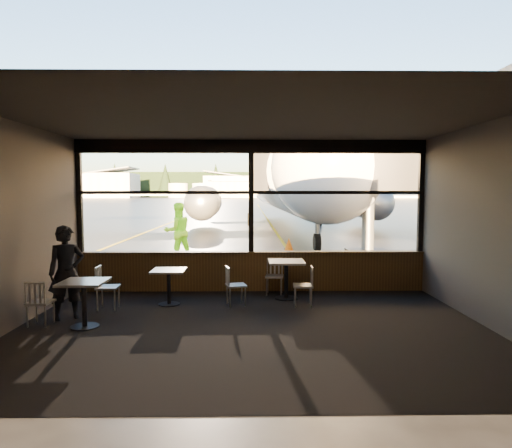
{
  "coord_description": "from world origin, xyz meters",
  "views": [
    {
      "loc": [
        -0.04,
        -10.54,
        2.31
      ],
      "look_at": [
        0.13,
        1.0,
        1.5
      ],
      "focal_mm": 32.0,
      "sensor_mm": 36.0,
      "label": 1
    }
  ],
  "objects_px": {
    "chair_near_w": "(236,286)",
    "passenger": "(66,273)",
    "airliner": "(286,140)",
    "chair_near_n": "(274,277)",
    "ground_crew": "(178,231)",
    "chair_near_e": "(303,286)",
    "cone_nose": "(289,244)",
    "chair_mid_w": "(108,288)",
    "chair_left_s": "(41,303)",
    "cafe_table_left": "(84,304)",
    "cafe_table_mid": "(169,287)",
    "cafe_table_near": "(286,280)",
    "jet_bridge": "(353,194)"
  },
  "relations": [
    {
      "from": "cone_nose",
      "to": "chair_left_s",
      "type": "bearing_deg",
      "value": -117.4
    },
    {
      "from": "chair_near_e",
      "to": "chair_near_n",
      "type": "xyz_separation_m",
      "value": [
        -0.52,
        1.03,
        0.0
      ]
    },
    {
      "from": "cafe_table_left",
      "to": "chair_near_n",
      "type": "relative_size",
      "value": 0.98
    },
    {
      "from": "chair_near_w",
      "to": "ground_crew",
      "type": "relative_size",
      "value": 0.41
    },
    {
      "from": "cafe_table_mid",
      "to": "chair_mid_w",
      "type": "height_order",
      "value": "chair_mid_w"
    },
    {
      "from": "chair_mid_w",
      "to": "ground_crew",
      "type": "xyz_separation_m",
      "value": [
        0.35,
        6.54,
        0.55
      ]
    },
    {
      "from": "airliner",
      "to": "chair_near_w",
      "type": "height_order",
      "value": "airliner"
    },
    {
      "from": "chair_near_e",
      "to": "cone_nose",
      "type": "bearing_deg",
      "value": 0.26
    },
    {
      "from": "chair_left_s",
      "to": "airliner",
      "type": "bearing_deg",
      "value": 77.7
    },
    {
      "from": "chair_near_w",
      "to": "passenger",
      "type": "height_order",
      "value": "passenger"
    },
    {
      "from": "cafe_table_mid",
      "to": "chair_left_s",
      "type": "bearing_deg",
      "value": -144.23
    },
    {
      "from": "chair_left_s",
      "to": "jet_bridge",
      "type": "bearing_deg",
      "value": 51.17
    },
    {
      "from": "cafe_table_near",
      "to": "ground_crew",
      "type": "relative_size",
      "value": 0.42
    },
    {
      "from": "ground_crew",
      "to": "cone_nose",
      "type": "xyz_separation_m",
      "value": [
        3.99,
        2.33,
        -0.72
      ]
    },
    {
      "from": "airliner",
      "to": "chair_near_n",
      "type": "relative_size",
      "value": 46.07
    },
    {
      "from": "airliner",
      "to": "cafe_table_mid",
      "type": "height_order",
      "value": "airliner"
    },
    {
      "from": "chair_near_w",
      "to": "cafe_table_left",
      "type": "bearing_deg",
      "value": -73.15
    },
    {
      "from": "passenger",
      "to": "chair_mid_w",
      "type": "bearing_deg",
      "value": 23.83
    },
    {
      "from": "chair_near_e",
      "to": "passenger",
      "type": "distance_m",
      "value": 4.51
    },
    {
      "from": "cafe_table_mid",
      "to": "chair_near_e",
      "type": "distance_m",
      "value": 2.74
    },
    {
      "from": "airliner",
      "to": "chair_near_w",
      "type": "xyz_separation_m",
      "value": [
        -2.74,
        -21.56,
        -5.38
      ]
    },
    {
      "from": "ground_crew",
      "to": "cafe_table_mid",
      "type": "bearing_deg",
      "value": 68.89
    },
    {
      "from": "cafe_table_left",
      "to": "chair_mid_w",
      "type": "xyz_separation_m",
      "value": [
        0.02,
        1.23,
        0.03
      ]
    },
    {
      "from": "chair_near_w",
      "to": "chair_left_s",
      "type": "xyz_separation_m",
      "value": [
        -3.34,
        -1.36,
        -0.0
      ]
    },
    {
      "from": "chair_mid_w",
      "to": "airliner",
      "type": "bearing_deg",
      "value": 164.52
    },
    {
      "from": "cafe_table_near",
      "to": "cafe_table_mid",
      "type": "height_order",
      "value": "cafe_table_near"
    },
    {
      "from": "chair_near_e",
      "to": "cone_nose",
      "type": "xyz_separation_m",
      "value": [
        0.47,
        8.68,
        -0.15
      ]
    },
    {
      "from": "cafe_table_mid",
      "to": "passenger",
      "type": "distance_m",
      "value": 2.01
    },
    {
      "from": "cafe_table_near",
      "to": "cone_nose",
      "type": "distance_m",
      "value": 8.09
    },
    {
      "from": "airliner",
      "to": "cone_nose",
      "type": "relative_size",
      "value": 73.35
    },
    {
      "from": "chair_near_n",
      "to": "chair_left_s",
      "type": "bearing_deg",
      "value": 35.29
    },
    {
      "from": "chair_mid_w",
      "to": "cafe_table_left",
      "type": "bearing_deg",
      "value": -3.08
    },
    {
      "from": "cafe_table_mid",
      "to": "ground_crew",
      "type": "relative_size",
      "value": 0.37
    },
    {
      "from": "chair_near_e",
      "to": "chair_mid_w",
      "type": "relative_size",
      "value": 0.95
    },
    {
      "from": "cafe_table_near",
      "to": "chair_near_e",
      "type": "distance_m",
      "value": 0.69
    },
    {
      "from": "cafe_table_mid",
      "to": "ground_crew",
      "type": "bearing_deg",
      "value": 97.22
    },
    {
      "from": "airliner",
      "to": "ground_crew",
      "type": "xyz_separation_m",
      "value": [
        -4.91,
        -15.29,
        -4.81
      ]
    },
    {
      "from": "chair_left_s",
      "to": "ground_crew",
      "type": "distance_m",
      "value": 7.74
    },
    {
      "from": "passenger",
      "to": "airliner",
      "type": "bearing_deg",
      "value": 46.3
    },
    {
      "from": "airliner",
      "to": "chair_mid_w",
      "type": "height_order",
      "value": "airliner"
    },
    {
      "from": "chair_mid_w",
      "to": "chair_near_n",
      "type": "bearing_deg",
      "value": 108.04
    },
    {
      "from": "chair_near_n",
      "to": "ground_crew",
      "type": "height_order",
      "value": "ground_crew"
    },
    {
      "from": "chair_mid_w",
      "to": "cone_nose",
      "type": "height_order",
      "value": "chair_mid_w"
    },
    {
      "from": "chair_near_w",
      "to": "ground_crew",
      "type": "height_order",
      "value": "ground_crew"
    },
    {
      "from": "airliner",
      "to": "passenger",
      "type": "xyz_separation_m",
      "value": [
        -5.78,
        -22.53,
        -4.93
      ]
    },
    {
      "from": "chair_left_s",
      "to": "chair_near_e",
      "type": "bearing_deg",
      "value": 17.84
    },
    {
      "from": "airliner",
      "to": "cafe_table_near",
      "type": "relative_size",
      "value": 45.53
    },
    {
      "from": "airliner",
      "to": "chair_near_w",
      "type": "relative_size",
      "value": 46.8
    },
    {
      "from": "cafe_table_mid",
      "to": "chair_near_n",
      "type": "distance_m",
      "value": 2.38
    },
    {
      "from": "chair_near_e",
      "to": "chair_near_w",
      "type": "xyz_separation_m",
      "value": [
        -1.36,
        0.07,
        -0.01
      ]
    }
  ]
}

